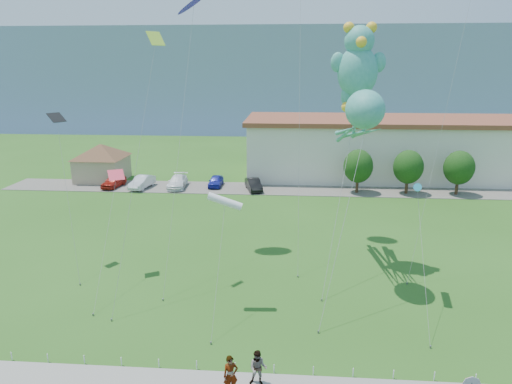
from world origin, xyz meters
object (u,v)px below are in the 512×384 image
(warehouse, at_px, (464,148))
(octopus_kite, at_px, (361,121))
(teddy_bear_kite, at_px, (358,65))
(parked_car_silver, at_px, (142,182))
(parked_car_black, at_px, (254,184))
(pavilion, at_px, (101,159))
(pedestrian_left, at_px, (231,375))
(parked_car_blue, at_px, (216,181))
(pedestrian_right, at_px, (258,368))
(parked_car_red, at_px, (114,181))
(parked_car_white, at_px, (178,182))

(warehouse, distance_m, octopus_kite, 39.49)
(teddy_bear_kite, bearing_deg, parked_car_silver, 138.75)
(parked_car_black, bearing_deg, pavilion, 153.84)
(pedestrian_left, bearing_deg, parked_car_blue, 79.96)
(warehouse, distance_m, pedestrian_right, 53.11)
(octopus_kite, height_order, teddy_bear_kite, teddy_bear_kite)
(parked_car_silver, bearing_deg, teddy_bear_kite, -31.12)
(pedestrian_right, distance_m, teddy_bear_kite, 22.09)
(parked_car_red, height_order, parked_car_white, parked_car_white)
(parked_car_black, xyz_separation_m, teddy_bear_kite, (9.29, -20.78, 14.45))
(parked_car_red, relative_size, parked_car_blue, 1.07)
(parked_car_white, distance_m, parked_car_black, 9.90)
(parked_car_silver, height_order, teddy_bear_kite, teddy_bear_kite)
(parked_car_black, bearing_deg, pedestrian_left, -103.00)
(parked_car_red, height_order, parked_car_silver, parked_car_silver)
(pedestrian_left, height_order, pedestrian_right, pedestrian_left)
(parked_car_blue, xyz_separation_m, octopus_kite, (14.34, -25.16, 10.82))
(parked_car_silver, bearing_deg, parked_car_black, 10.21)
(warehouse, bearing_deg, parked_car_blue, -166.26)
(parked_car_blue, height_order, teddy_bear_kite, teddy_bear_kite)
(pedestrian_left, xyz_separation_m, parked_car_white, (-11.77, 37.76, -0.27))
(pedestrian_left, relative_size, teddy_bear_kite, 0.11)
(parked_car_blue, bearing_deg, parked_car_white, -167.77)
(parked_car_white, distance_m, parked_car_blue, 4.93)
(pavilion, bearing_deg, parked_car_white, -16.31)
(parked_car_black, bearing_deg, pedestrian_right, -100.99)
(warehouse, height_order, parked_car_red, warehouse)
(pavilion, bearing_deg, parked_car_red, -51.42)
(pedestrian_right, height_order, parked_car_blue, pedestrian_right)
(pavilion, distance_m, parked_car_blue, 16.38)
(pavilion, relative_size, teddy_bear_kite, 0.50)
(pavilion, xyz_separation_m, parked_car_black, (21.13, -3.83, -2.23))
(warehouse, height_order, parked_car_white, warehouse)
(pedestrian_left, height_order, parked_car_blue, pedestrian_left)
(teddy_bear_kite, bearing_deg, parked_car_red, 142.70)
(pedestrian_right, xyz_separation_m, teddy_bear_kite, (6.15, 15.74, 14.22))
(pavilion, xyz_separation_m, warehouse, (50.00, 6.00, 1.10))
(pedestrian_left, height_order, teddy_bear_kite, teddy_bear_kite)
(octopus_kite, bearing_deg, parked_car_red, 139.11)
(warehouse, distance_m, parked_car_black, 30.68)
(parked_car_silver, height_order, parked_car_white, parked_car_silver)
(pedestrian_left, relative_size, parked_car_silver, 0.42)
(parked_car_red, xyz_separation_m, parked_car_white, (8.31, 0.38, 0.01))
(warehouse, relative_size, parked_car_white, 11.68)
(parked_car_silver, distance_m, parked_car_black, 14.39)
(parked_car_blue, relative_size, parked_car_black, 0.92)
(parked_car_black, bearing_deg, teddy_bear_kite, -81.82)
(pavilion, bearing_deg, pedestrian_left, -60.73)
(parked_car_silver, bearing_deg, pedestrian_right, -54.23)
(pedestrian_right, bearing_deg, warehouse, 65.41)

